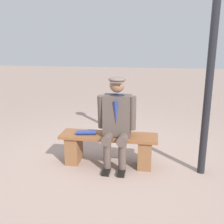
# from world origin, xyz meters

# --- Properties ---
(ground_plane) EXTENTS (30.00, 30.00, 0.00)m
(ground_plane) POSITION_xyz_m (0.00, 0.00, 0.00)
(ground_plane) COLOR gray
(bench) EXTENTS (1.43, 0.40, 0.46)m
(bench) POSITION_xyz_m (0.00, 0.00, 0.28)
(bench) COLOR brown
(bench) RESTS_ON ground
(seated_man) EXTENTS (0.56, 0.52, 1.33)m
(seated_man) POSITION_xyz_m (-0.12, 0.05, 0.72)
(seated_man) COLOR #4F423C
(seated_man) RESTS_ON ground
(rolled_magazine) EXTENTS (0.30, 0.12, 0.06)m
(rolled_magazine) POSITION_xyz_m (0.33, 0.05, 0.50)
(rolled_magazine) COLOR navy
(rolled_magazine) RESTS_ON bench
(lamp_post) EXTENTS (0.23, 0.23, 3.02)m
(lamp_post) POSITION_xyz_m (-1.33, 0.06, 1.85)
(lamp_post) COLOR black
(lamp_post) RESTS_ON ground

